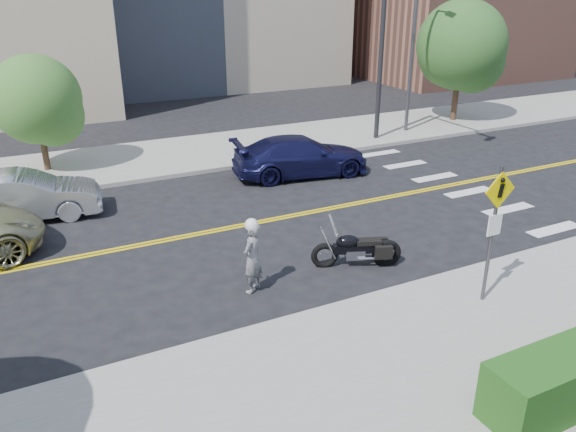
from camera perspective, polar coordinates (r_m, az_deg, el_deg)
The scene contains 12 objects.
ground_plane at distance 15.78m, azimuth -8.74°, elevation -1.74°, with size 120.00×120.00×0.00m, color black.
sidewalk_near at distance 9.88m, azimuth 5.86°, elevation -17.63°, with size 60.00×5.00×0.15m, color #9E9B91.
sidewalk_far at distance 22.60m, azimuth -14.82°, elevation 5.51°, with size 60.00×5.00×0.15m, color #9E9B91.
lamp_post at distance 26.06m, azimuth 12.58°, elevation 17.08°, with size 0.16×0.16×8.00m, color #4C4C51.
traffic_light at distance 23.67m, azimuth 10.94°, elevation 17.97°, with size 0.28×4.50×7.00m.
pedestrian_sign at distance 12.10m, azimuth 20.23°, elevation -0.57°, with size 0.78×0.08×3.00m.
motorcyclist at distance 12.41m, azimuth -3.63°, elevation -4.04°, with size 0.73×0.68×1.77m.
motorcycle at distance 13.69m, azimuth 7.05°, elevation -2.57°, with size 2.14×0.65×1.30m, color black, non-canonical shape.
parked_car_silver at distance 18.01m, azimuth -25.30°, elevation 1.82°, with size 1.50×4.29×1.41m, color #A5A8AC.
parked_car_blue at distance 20.16m, azimuth 1.32°, elevation 6.11°, with size 1.99×4.90×1.42m, color #171745.
tree_far_a at distance 21.72m, azimuth -24.23°, elevation 10.73°, with size 3.10×3.10×4.24m.
tree_far_b at distance 28.88m, azimuth 17.19°, elevation 16.25°, with size 4.20×4.20×5.81m.
Camera 1 is at (-4.21, -13.77, 6.44)m, focal length 35.00 mm.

